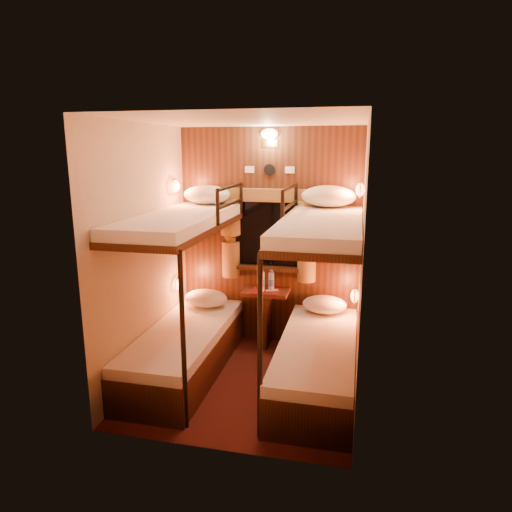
% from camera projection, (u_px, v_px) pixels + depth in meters
% --- Properties ---
extents(floor, '(2.10, 2.10, 0.00)m').
position_uv_depth(floor, '(248.00, 381.00, 4.36)').
color(floor, '#3D1010').
rests_on(floor, ground).
extents(ceiling, '(2.10, 2.10, 0.00)m').
position_uv_depth(ceiling, '(246.00, 120.00, 3.82)').
color(ceiling, silver).
rests_on(ceiling, wall_back).
extents(wall_back, '(2.40, 0.00, 2.40)m').
position_uv_depth(wall_back, '(270.00, 238.00, 5.09)').
color(wall_back, '#C6B293').
rests_on(wall_back, floor).
extents(wall_front, '(2.40, 0.00, 2.40)m').
position_uv_depth(wall_front, '(210.00, 294.00, 3.10)').
color(wall_front, '#C6B293').
rests_on(wall_front, floor).
extents(wall_left, '(0.00, 2.40, 2.40)m').
position_uv_depth(wall_left, '(145.00, 254.00, 4.31)').
color(wall_left, '#C6B293').
rests_on(wall_left, floor).
extents(wall_right, '(0.00, 2.40, 2.40)m').
position_uv_depth(wall_right, '(361.00, 265.00, 3.88)').
color(wall_right, '#C6B293').
rests_on(wall_right, floor).
extents(back_panel, '(2.00, 0.03, 2.40)m').
position_uv_depth(back_panel, '(269.00, 238.00, 5.08)').
color(back_panel, black).
rests_on(back_panel, floor).
extents(bunk_left, '(0.72, 1.90, 1.82)m').
position_uv_depth(bunk_left, '(185.00, 318.00, 4.44)').
color(bunk_left, black).
rests_on(bunk_left, floor).
extents(bunk_right, '(0.72, 1.90, 1.82)m').
position_uv_depth(bunk_right, '(318.00, 329.00, 4.16)').
color(bunk_right, black).
rests_on(bunk_right, floor).
extents(window, '(1.00, 0.12, 0.79)m').
position_uv_depth(window, '(269.00, 240.00, 5.05)').
color(window, black).
rests_on(window, back_panel).
extents(curtains, '(1.10, 0.22, 1.00)m').
position_uv_depth(curtains, '(268.00, 233.00, 5.00)').
color(curtains, olive).
rests_on(curtains, back_panel).
extents(back_fixtures, '(0.54, 0.09, 0.48)m').
position_uv_depth(back_fixtures, '(269.00, 141.00, 4.81)').
color(back_fixtures, black).
rests_on(back_fixtures, back_panel).
extents(reading_lamps, '(2.00, 0.20, 1.25)m').
position_uv_depth(reading_lamps, '(263.00, 240.00, 4.75)').
color(reading_lamps, '#F45B24').
rests_on(reading_lamps, wall_left).
extents(table, '(0.50, 0.34, 0.66)m').
position_uv_depth(table, '(266.00, 310.00, 5.08)').
color(table, '#541B13').
rests_on(table, floor).
extents(bottle_left, '(0.07, 0.07, 0.26)m').
position_uv_depth(bottle_left, '(261.00, 282.00, 4.95)').
color(bottle_left, '#99BFE5').
rests_on(bottle_left, table).
extents(bottle_right, '(0.07, 0.07, 0.23)m').
position_uv_depth(bottle_right, '(271.00, 281.00, 5.00)').
color(bottle_right, '#99BFE5').
rests_on(bottle_right, table).
extents(sachet_a, '(0.09, 0.07, 0.01)m').
position_uv_depth(sachet_a, '(269.00, 291.00, 4.99)').
color(sachet_a, silver).
rests_on(sachet_a, table).
extents(sachet_b, '(0.10, 0.09, 0.01)m').
position_uv_depth(sachet_b, '(275.00, 290.00, 5.00)').
color(sachet_b, silver).
rests_on(sachet_b, table).
extents(pillow_lower_left, '(0.48, 0.34, 0.19)m').
position_uv_depth(pillow_lower_left, '(206.00, 298.00, 5.06)').
color(pillow_lower_left, white).
rests_on(pillow_lower_left, bunk_left).
extents(pillow_lower_right, '(0.47, 0.34, 0.18)m').
position_uv_depth(pillow_lower_right, '(324.00, 304.00, 4.86)').
color(pillow_lower_right, white).
rests_on(pillow_lower_right, bunk_right).
extents(pillow_upper_left, '(0.51, 0.36, 0.20)m').
position_uv_depth(pillow_upper_left, '(207.00, 195.00, 4.91)').
color(pillow_upper_left, white).
rests_on(pillow_upper_left, bunk_left).
extents(pillow_upper_right, '(0.56, 0.40, 0.22)m').
position_uv_depth(pillow_upper_right, '(329.00, 196.00, 4.64)').
color(pillow_upper_right, white).
rests_on(pillow_upper_right, bunk_right).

